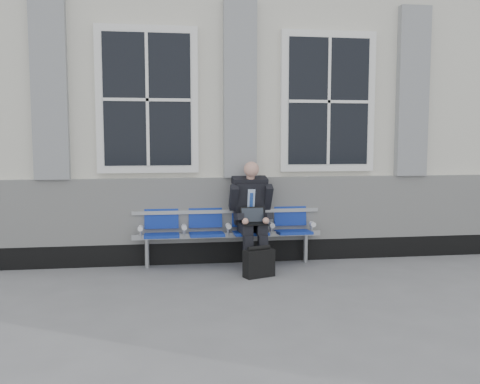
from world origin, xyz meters
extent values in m
plane|color=slate|center=(0.00, 0.00, 0.00)|extent=(70.00, 70.00, 0.00)
cube|color=beige|center=(0.00, 3.50, 2.10)|extent=(14.00, 4.00, 4.20)
cube|color=black|center=(0.00, 1.47, 0.15)|extent=(14.00, 0.10, 0.30)
cube|color=silver|center=(0.00, 1.46, 0.75)|extent=(14.00, 0.08, 0.90)
cube|color=gray|center=(-3.40, 1.44, 2.40)|extent=(0.45, 0.14, 2.40)
cube|color=gray|center=(-0.90, 1.44, 2.40)|extent=(0.45, 0.14, 2.40)
cube|color=gray|center=(1.60, 1.44, 2.40)|extent=(0.45, 0.14, 2.40)
cube|color=white|center=(-2.15, 1.46, 2.25)|extent=(1.35, 0.10, 1.95)
cube|color=black|center=(-2.15, 1.41, 2.25)|extent=(1.15, 0.02, 1.75)
cube|color=white|center=(0.35, 1.46, 2.25)|extent=(1.35, 0.10, 1.95)
cube|color=black|center=(0.35, 1.41, 2.25)|extent=(1.15, 0.02, 1.75)
cube|color=#9EA0A3|center=(-1.09, 1.30, 0.42)|extent=(2.60, 0.07, 0.07)
cube|color=#9EA0A3|center=(-1.09, 1.42, 0.73)|extent=(2.60, 0.05, 0.05)
cylinder|color=#9EA0A3|center=(-2.19, 1.30, 0.20)|extent=(0.06, 0.06, 0.39)
cylinder|color=#9EA0A3|center=(0.01, 1.30, 0.20)|extent=(0.06, 0.06, 0.39)
cube|color=navy|center=(-1.99, 1.22, 0.45)|extent=(0.46, 0.42, 0.07)
cube|color=navy|center=(-1.99, 1.43, 0.71)|extent=(0.46, 0.10, 0.40)
cube|color=navy|center=(-1.39, 1.22, 0.45)|extent=(0.46, 0.42, 0.07)
cube|color=navy|center=(-1.39, 1.43, 0.71)|extent=(0.46, 0.10, 0.40)
cube|color=navy|center=(-0.79, 1.22, 0.45)|extent=(0.46, 0.42, 0.07)
cube|color=navy|center=(-0.79, 1.43, 0.71)|extent=(0.46, 0.10, 0.40)
cube|color=navy|center=(-0.19, 1.22, 0.45)|extent=(0.46, 0.42, 0.07)
cube|color=navy|center=(-0.19, 1.43, 0.71)|extent=(0.46, 0.10, 0.40)
cylinder|color=white|center=(-2.27, 1.25, 0.55)|extent=(0.07, 0.12, 0.07)
cylinder|color=white|center=(-1.69, 1.25, 0.55)|extent=(0.07, 0.12, 0.07)
cylinder|color=white|center=(-1.09, 1.25, 0.55)|extent=(0.07, 0.12, 0.07)
cylinder|color=white|center=(-0.49, 1.25, 0.55)|extent=(0.07, 0.12, 0.07)
cylinder|color=white|center=(0.09, 1.25, 0.55)|extent=(0.07, 0.12, 0.07)
cube|color=black|center=(-0.87, 0.84, 0.04)|extent=(0.12, 0.26, 0.09)
cube|color=black|center=(-0.67, 0.85, 0.04)|extent=(0.12, 0.26, 0.09)
cube|color=black|center=(-0.87, 0.90, 0.25)|extent=(0.12, 0.13, 0.47)
cube|color=black|center=(-0.67, 0.91, 0.25)|extent=(0.12, 0.13, 0.47)
cube|color=black|center=(-0.88, 1.12, 0.54)|extent=(0.15, 0.45, 0.14)
cube|color=black|center=(-0.68, 1.13, 0.54)|extent=(0.15, 0.45, 0.14)
cube|color=black|center=(-0.79, 1.32, 0.86)|extent=(0.43, 0.35, 0.62)
cube|color=#BDD5F8|center=(-0.78, 1.20, 0.88)|extent=(0.10, 0.10, 0.35)
cube|color=#254CAD|center=(-0.78, 1.19, 0.86)|extent=(0.05, 0.08, 0.29)
cube|color=black|center=(-0.79, 1.29, 1.16)|extent=(0.48, 0.25, 0.14)
cylinder|color=tan|center=(-0.78, 1.24, 1.23)|extent=(0.11, 0.11, 0.10)
sphere|color=tan|center=(-0.78, 1.18, 1.33)|extent=(0.21, 0.21, 0.21)
cube|color=black|center=(-1.02, 1.21, 0.94)|extent=(0.11, 0.28, 0.37)
cube|color=black|center=(-0.55, 1.23, 0.94)|extent=(0.11, 0.28, 0.37)
cube|color=black|center=(-0.97, 1.04, 0.71)|extent=(0.10, 0.31, 0.14)
cube|color=black|center=(-0.58, 1.05, 0.71)|extent=(0.10, 0.31, 0.14)
sphere|color=tan|center=(-0.91, 0.90, 0.67)|extent=(0.09, 0.09, 0.09)
sphere|color=tan|center=(-0.63, 0.91, 0.67)|extent=(0.09, 0.09, 0.09)
cube|color=black|center=(-0.78, 0.99, 0.62)|extent=(0.33, 0.24, 0.02)
cube|color=black|center=(-0.78, 1.10, 0.72)|extent=(0.33, 0.10, 0.21)
cube|color=black|center=(-0.78, 1.09, 0.72)|extent=(0.30, 0.08, 0.18)
cube|color=black|center=(-0.78, 0.62, 0.17)|extent=(0.42, 0.29, 0.35)
cylinder|color=black|center=(-0.78, 0.62, 0.37)|extent=(0.31, 0.17, 0.06)
camera|label=1|loc=(-1.97, -5.87, 1.75)|focal=40.00mm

